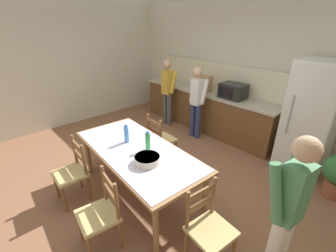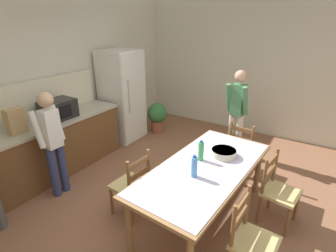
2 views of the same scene
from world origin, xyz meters
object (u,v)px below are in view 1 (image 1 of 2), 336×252
object	(u,v)px
paper_bag	(206,83)
microwave	(233,91)
serving_bowl	(147,159)
person_at_counter	(197,100)
chair_head_end	(209,228)
chair_side_near_right	(101,214)
person_at_sink	(167,89)
bottle_near_centre	(126,134)
bottle_off_centre	(148,141)
dining_table	(137,153)
refrigerator	(311,118)
person_by_table	(288,208)
chair_side_far_left	(161,139)
chair_side_near_left	(72,172)

from	to	relation	value
paper_bag	microwave	bearing A→B (deg)	0.64
serving_bowl	person_at_counter	world-z (taller)	person_at_counter
chair_head_end	chair_side_near_right	bearing A→B (deg)	134.76
serving_bowl	person_at_sink	distance (m)	2.87
bottle_near_centre	serving_bowl	bearing A→B (deg)	-10.02
microwave	bottle_near_centre	bearing A→B (deg)	-93.03
microwave	person_at_counter	world-z (taller)	person_at_counter
serving_bowl	paper_bag	bearing A→B (deg)	114.42
bottle_off_centre	chair_head_end	distance (m)	1.32
person_at_counter	dining_table	bearing A→B (deg)	-162.04
refrigerator	bottle_near_centre	distance (m)	2.96
chair_head_end	person_by_table	bearing A→B (deg)	-52.65
person_at_sink	chair_head_end	bearing A→B (deg)	-125.62
chair_side_far_left	chair_side_near_left	xyz separation A→B (m)	(-0.09, -1.54, 0.00)
bottle_off_centre	serving_bowl	xyz separation A→B (m)	(0.25, -0.21, -0.07)
refrigerator	chair_side_far_left	bearing A→B (deg)	-136.45
microwave	paper_bag	bearing A→B (deg)	-179.36
bottle_off_centre	serving_bowl	distance (m)	0.33
refrigerator	chair_side_far_left	distance (m)	2.51
person_at_sink	person_by_table	distance (m)	3.90
chair_side_near_left	person_at_sink	xyz separation A→B (m)	(-1.06, 2.76, 0.45)
chair_side_near_right	chair_side_near_left	size ratio (longest dim) A/B	1.00
dining_table	refrigerator	bearing A→B (deg)	61.45
bottle_off_centre	dining_table	bearing A→B (deg)	-134.75
microwave	serving_bowl	size ratio (longest dim) A/B	1.56
chair_side_near_right	chair_side_far_left	distance (m)	1.81
refrigerator	microwave	distance (m)	1.49
paper_bag	person_by_table	distance (m)	3.53
chair_side_far_left	bottle_near_centre	bearing A→B (deg)	105.40
microwave	bottle_off_centre	bearing A→B (deg)	-84.22
chair_head_end	person_at_sink	bearing A→B (deg)	60.91
microwave	person_at_counter	bearing A→B (deg)	-134.80
chair_side_far_left	person_at_counter	size ratio (longest dim) A/B	0.59
refrigerator	paper_bag	size ratio (longest dim) A/B	5.12
serving_bowl	dining_table	bearing A→B (deg)	165.43
person_at_sink	serving_bowl	bearing A→B (deg)	-137.32
chair_head_end	dining_table	bearing A→B (deg)	93.11
chair_head_end	bottle_near_centre	bearing A→B (deg)	93.09
serving_bowl	person_at_sink	size ratio (longest dim) A/B	0.20
bottle_near_centre	person_at_counter	size ratio (longest dim) A/B	0.18
person_at_counter	person_by_table	world-z (taller)	person_by_table
microwave	chair_side_near_left	world-z (taller)	microwave
paper_bag	dining_table	bearing A→B (deg)	-71.94
serving_bowl	chair_side_near_left	distance (m)	1.15
chair_side_near_right	chair_side_near_left	distance (m)	0.95
paper_bag	chair_side_near_left	size ratio (longest dim) A/B	0.40
chair_head_end	person_at_sink	distance (m)	3.62
microwave	person_by_table	bearing A→B (deg)	-48.21
chair_side_near_right	person_by_table	distance (m)	1.86
microwave	person_at_sink	bearing A→B (deg)	-161.02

